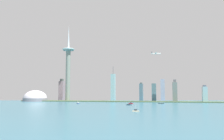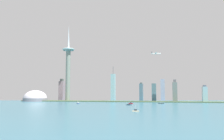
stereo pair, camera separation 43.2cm
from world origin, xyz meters
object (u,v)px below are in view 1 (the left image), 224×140
skyscraper_3 (113,87)px  boat_5 (129,105)px  skyscraper_4 (205,94)px  boat_3 (131,103)px  boat_1 (78,103)px  boat_2 (161,103)px  skyscraper_2 (163,90)px  skyscraper_6 (141,92)px  airplane (156,53)px  observation_tower (68,65)px  skyscraper_5 (175,92)px  skyscraper_0 (62,90)px  stadium_dome (35,98)px  skyscraper_1 (154,92)px  boat_0 (136,111)px

skyscraper_3 → boat_5: (103.33, -302.95, -50.51)m
skyscraper_4 → boat_3: skyscraper_4 is taller
boat_1 → boat_2: size_ratio=1.04×
skyscraper_2 → skyscraper_4: size_ratio=1.43×
skyscraper_6 → airplane: 153.04m
observation_tower → skyscraper_5: bearing=-2.2°
skyscraper_6 → observation_tower: bearing=-169.4°
skyscraper_0 → boat_5: bearing=-43.5°
observation_tower → skyscraper_5: 402.59m
skyscraper_2 → boat_3: skyscraper_2 is taller
airplane → boat_5: bearing=-114.1°
stadium_dome → boat_3: (374.43, -137.47, -9.00)m
skyscraper_3 → skyscraper_4: bearing=-11.7°
skyscraper_1 → skyscraper_6: 54.53m
skyscraper_2 → skyscraper_3: (-187.50, 13.62, 11.39)m
skyscraper_4 → boat_3: size_ratio=4.13×
skyscraper_1 → skyscraper_3: 157.10m
skyscraper_6 → boat_5: skyscraper_6 is taller
skyscraper_6 → boat_0: size_ratio=5.94×
skyscraper_1 → observation_tower: bearing=-165.7°
boat_3 → airplane: (66.97, 194.18, 171.06)m
skyscraper_3 → boat_3: size_ratio=9.71×
skyscraper_1 → skyscraper_5: size_ratio=0.88×
observation_tower → boat_3: observation_tower is taller
boat_0 → boat_5: size_ratio=0.79×
skyscraper_4 → observation_tower: bearing=179.3°
boat_2 → airplane: size_ratio=0.47×
skyscraper_4 → boat_0: (-179.76, -443.91, -24.91)m
observation_tower → boat_3: bearing=-33.2°
skyscraper_2 → boat_5: bearing=-106.2°
boat_5 → boat_3: bearing=71.6°
stadium_dome → boat_2: size_ratio=5.37×
skyscraper_1 → skyscraper_6: bearing=-146.6°
observation_tower → skyscraper_6: bearing=10.6°
skyscraper_1 → boat_5: size_ratio=4.51×
skyscraper_5 → boat_5: size_ratio=5.15×
skyscraper_1 → boat_2: skyscraper_1 is taller
stadium_dome → skyscraper_5: 504.18m
stadium_dome → airplane: airplane is taller
observation_tower → boat_1: bearing=-59.8°
observation_tower → skyscraper_0: size_ratio=3.33×
skyscraper_6 → skyscraper_2: bearing=-2.1°
skyscraper_4 → airplane: size_ratio=1.59×
skyscraper_0 → boat_1: 286.90m
observation_tower → skyscraper_3: size_ratio=2.18×
skyscraper_2 → airplane: airplane is taller
skyscraper_1 → boat_1: size_ratio=3.87×
skyscraper_3 → boat_2: size_ratio=8.01×
skyscraper_4 → boat_5: 324.31m
skyscraper_4 → boat_2: 197.24m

